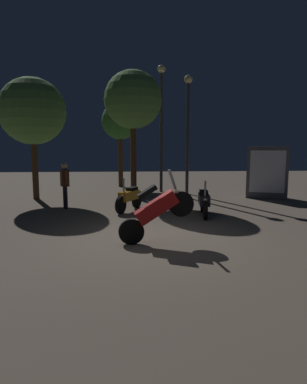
# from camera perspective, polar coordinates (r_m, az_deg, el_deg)

# --- Properties ---
(ground_plane) EXTENTS (40.00, 40.00, 0.00)m
(ground_plane) POSITION_cam_1_polar(r_m,az_deg,el_deg) (7.75, -0.01, -8.09)
(ground_plane) COLOR #756656
(motorcycle_red_foreground) EXTENTS (1.66, 0.39, 1.63)m
(motorcycle_red_foreground) POSITION_cam_1_polar(r_m,az_deg,el_deg) (7.31, 0.45, -3.06)
(motorcycle_red_foreground) COLOR black
(motorcycle_red_foreground) RESTS_ON ground_plane
(motorcycle_orange_parked_left) EXTENTS (0.86, 1.51, 1.11)m
(motorcycle_orange_parked_left) POSITION_cam_1_polar(r_m,az_deg,el_deg) (11.04, -4.15, -0.95)
(motorcycle_orange_parked_left) COLOR black
(motorcycle_orange_parked_left) RESTS_ON ground_plane
(motorcycle_black_parked_right) EXTENTS (0.42, 1.66, 1.11)m
(motorcycle_black_parked_right) POSITION_cam_1_polar(r_m,az_deg,el_deg) (10.34, 8.56, -1.62)
(motorcycle_black_parked_right) COLOR black
(motorcycle_black_parked_right) RESTS_ON ground_plane
(person_rider_beside) EXTENTS (0.36, 0.64, 1.57)m
(person_rider_beside) POSITION_cam_1_polar(r_m,az_deg,el_deg) (11.78, -14.82, 1.77)
(person_rider_beside) COLOR black
(person_rider_beside) RESTS_ON ground_plane
(streetlamp_near) EXTENTS (0.36, 0.36, 5.10)m
(streetlamp_near) POSITION_cam_1_polar(r_m,az_deg,el_deg) (14.89, 5.84, 12.11)
(streetlamp_near) COLOR #38383D
(streetlamp_near) RESTS_ON ground_plane
(streetlamp_far) EXTENTS (0.36, 0.36, 5.66)m
(streetlamp_far) POSITION_cam_1_polar(r_m,az_deg,el_deg) (15.51, 1.34, 13.11)
(streetlamp_far) COLOR #38383D
(streetlamp_far) RESTS_ON ground_plane
(tree_left_bg) EXTENTS (2.28, 2.28, 5.06)m
(tree_left_bg) POSITION_cam_1_polar(r_m,az_deg,el_deg) (13.74, -3.50, 15.23)
(tree_left_bg) COLOR #4C331E
(tree_left_bg) RESTS_ON ground_plane
(tree_center_bg) EXTENTS (1.88, 1.88, 4.31)m
(tree_center_bg) POSITION_cam_1_polar(r_m,az_deg,el_deg) (17.49, -5.69, 11.78)
(tree_center_bg) COLOR #4C331E
(tree_center_bg) RESTS_ON ground_plane
(tree_right_bg) EXTENTS (2.58, 2.58, 4.74)m
(tree_right_bg) POSITION_cam_1_polar(r_m,az_deg,el_deg) (14.20, -19.87, 12.70)
(tree_right_bg) COLOR #4C331E
(tree_right_bg) RESTS_ON ground_plane
(kiosk_billboard) EXTENTS (1.68, 1.00, 2.10)m
(kiosk_billboard) POSITION_cam_1_polar(r_m,az_deg,el_deg) (14.40, 18.68, 3.19)
(kiosk_billboard) COLOR #595960
(kiosk_billboard) RESTS_ON ground_plane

